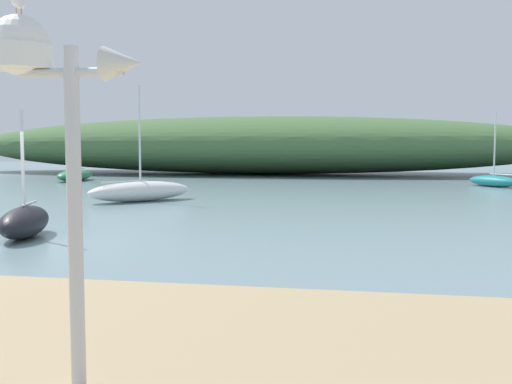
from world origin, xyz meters
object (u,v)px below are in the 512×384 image
mast_structure (41,81)px  sailboat_far_right (140,191)px  sailboat_near_shore (494,181)px  sailboat_mid_channel (25,221)px  sailboat_centre_water (75,175)px

mast_structure → sailboat_far_right: (-5.97, 17.11, -2.28)m
sailboat_far_right → sailboat_near_shore: (15.36, 10.93, -0.08)m
sailboat_mid_channel → sailboat_near_shore: 24.75m
sailboat_far_right → mast_structure: bearing=-70.8°
mast_structure → sailboat_centre_water: bearing=117.3°
mast_structure → sailboat_near_shore: bearing=71.5°
sailboat_near_shore → sailboat_mid_channel: bearing=-126.4°
mast_structure → sailboat_centre_water: (-14.86, 28.77, -2.33)m
sailboat_mid_channel → sailboat_near_shore: (14.69, 19.92, -0.06)m
sailboat_centre_water → mast_structure: bearing=-62.7°
sailboat_centre_water → sailboat_mid_channel: bearing=-65.2°
sailboat_mid_channel → mast_structure: bearing=-56.8°
sailboat_near_shore → sailboat_centre_water: sailboat_centre_water is taller
sailboat_far_right → sailboat_mid_channel: size_ratio=1.49×
sailboat_mid_channel → sailboat_centre_water: 22.76m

